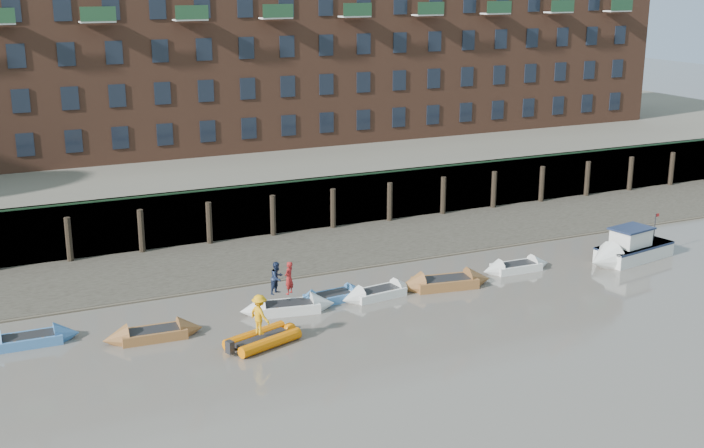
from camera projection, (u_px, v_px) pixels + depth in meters
ground at (417, 387)px, 34.22m from camera, size 220.00×220.00×0.00m
foreshore at (263, 258)px, 49.93m from camera, size 110.00×8.00×0.50m
mud_band at (284, 276)px, 46.97m from camera, size 110.00×1.60×0.10m
river_wall at (238, 213)px, 53.32m from camera, size 110.00×1.23×3.30m
bank_terrace at (181, 169)px, 65.21m from camera, size 110.00×28.00×3.20m
apartment_terrace at (170, 13)px, 63.03m from camera, size 80.60×15.56×20.98m
rowboat_1 at (28, 340)px, 38.14m from camera, size 4.32×1.35×1.24m
rowboat_2 at (154, 334)px, 38.75m from camera, size 4.45×1.52×1.27m
rowboat_3 at (288, 307)px, 41.84m from camera, size 4.74×2.10×1.33m
rowboat_4 at (331, 297)px, 43.25m from camera, size 4.08×1.50×1.16m
rowboat_5 at (378, 293)px, 43.79m from camera, size 4.28×1.69×1.21m
rowboat_6 at (445, 283)px, 45.13m from camera, size 5.16×2.20×1.45m
rowboat_7 at (516, 267)px, 47.69m from camera, size 4.15×1.31×1.19m
rib_tender at (265, 338)px, 38.23m from camera, size 3.52×2.57×0.60m
motor_launch at (623, 251)px, 49.05m from camera, size 6.12×2.96×2.42m
person_rower_a at (289, 278)px, 41.52m from camera, size 0.69×0.66×1.59m
person_rower_b at (277, 278)px, 41.54m from camera, size 0.97×0.92×1.57m
person_rib_crew at (260, 314)px, 37.69m from camera, size 1.00×1.30×1.77m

